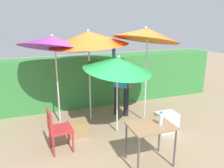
{
  "coord_description": "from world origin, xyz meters",
  "views": [
    {
      "loc": [
        -1.73,
        -4.52,
        2.61
      ],
      "look_at": [
        0.0,
        0.3,
        1.1
      ],
      "focal_mm": 36.14,
      "sensor_mm": 36.0,
      "label": 1
    }
  ],
  "objects_px": {
    "crate_cardboard": "(78,128)",
    "bottle_water": "(161,119)",
    "umbrella_navy": "(147,34)",
    "cooler_box": "(166,122)",
    "person_vendor": "(122,83)",
    "umbrella_rainbow": "(118,64)",
    "umbrella_orange": "(53,43)",
    "chair_plastic": "(57,128)",
    "umbrella_yellow": "(89,39)",
    "folding_table": "(151,130)"
  },
  "relations": [
    {
      "from": "crate_cardboard",
      "to": "bottle_water",
      "type": "height_order",
      "value": "bottle_water"
    },
    {
      "from": "umbrella_navy",
      "to": "cooler_box",
      "type": "xyz_separation_m",
      "value": [
        0.25,
        -0.71,
        -2.0
      ]
    },
    {
      "from": "cooler_box",
      "to": "bottle_water",
      "type": "distance_m",
      "value": 1.44
    },
    {
      "from": "umbrella_navy",
      "to": "person_vendor",
      "type": "relative_size",
      "value": 1.38
    },
    {
      "from": "umbrella_rainbow",
      "to": "umbrella_navy",
      "type": "xyz_separation_m",
      "value": [
        0.86,
        0.34,
        0.59
      ]
    },
    {
      "from": "umbrella_orange",
      "to": "crate_cardboard",
      "type": "height_order",
      "value": "umbrella_orange"
    },
    {
      "from": "chair_plastic",
      "to": "umbrella_yellow",
      "type": "bearing_deg",
      "value": 51.13
    },
    {
      "from": "person_vendor",
      "to": "umbrella_orange",
      "type": "bearing_deg",
      "value": 175.9
    },
    {
      "from": "umbrella_orange",
      "to": "crate_cardboard",
      "type": "bearing_deg",
      "value": -68.43
    },
    {
      "from": "umbrella_orange",
      "to": "folding_table",
      "type": "xyz_separation_m",
      "value": [
        1.38,
        -2.31,
        -1.37
      ]
    },
    {
      "from": "person_vendor",
      "to": "folding_table",
      "type": "distance_m",
      "value": 2.23
    },
    {
      "from": "umbrella_rainbow",
      "to": "folding_table",
      "type": "height_order",
      "value": "umbrella_rainbow"
    },
    {
      "from": "bottle_water",
      "to": "chair_plastic",
      "type": "bearing_deg",
      "value": 149.64
    },
    {
      "from": "umbrella_yellow",
      "to": "umbrella_navy",
      "type": "xyz_separation_m",
      "value": [
        1.28,
        -0.55,
        0.1
      ]
    },
    {
      "from": "person_vendor",
      "to": "chair_plastic",
      "type": "bearing_deg",
      "value": -146.98
    },
    {
      "from": "chair_plastic",
      "to": "folding_table",
      "type": "relative_size",
      "value": 1.11
    },
    {
      "from": "umbrella_yellow",
      "to": "umbrella_navy",
      "type": "relative_size",
      "value": 0.91
    },
    {
      "from": "person_vendor",
      "to": "chair_plastic",
      "type": "height_order",
      "value": "person_vendor"
    },
    {
      "from": "chair_plastic",
      "to": "bottle_water",
      "type": "bearing_deg",
      "value": -30.36
    },
    {
      "from": "crate_cardboard",
      "to": "bottle_water",
      "type": "xyz_separation_m",
      "value": [
        1.22,
        -1.5,
        0.71
      ]
    },
    {
      "from": "folding_table",
      "to": "bottle_water",
      "type": "relative_size",
      "value": 3.33
    },
    {
      "from": "bottle_water",
      "to": "crate_cardboard",
      "type": "bearing_deg",
      "value": 128.94
    },
    {
      "from": "umbrella_navy",
      "to": "chair_plastic",
      "type": "height_order",
      "value": "umbrella_navy"
    },
    {
      "from": "crate_cardboard",
      "to": "folding_table",
      "type": "height_order",
      "value": "folding_table"
    },
    {
      "from": "person_vendor",
      "to": "bottle_water",
      "type": "distance_m",
      "value": 2.23
    },
    {
      "from": "crate_cardboard",
      "to": "bottle_water",
      "type": "bearing_deg",
      "value": -51.06
    },
    {
      "from": "umbrella_orange",
      "to": "umbrella_yellow",
      "type": "height_order",
      "value": "umbrella_orange"
    },
    {
      "from": "umbrella_rainbow",
      "to": "person_vendor",
      "type": "distance_m",
      "value": 1.2
    },
    {
      "from": "umbrella_rainbow",
      "to": "umbrella_orange",
      "type": "bearing_deg",
      "value": 141.84
    },
    {
      "from": "umbrella_rainbow",
      "to": "crate_cardboard",
      "type": "height_order",
      "value": "umbrella_rainbow"
    },
    {
      "from": "cooler_box",
      "to": "folding_table",
      "type": "distance_m",
      "value": 1.44
    },
    {
      "from": "umbrella_orange",
      "to": "person_vendor",
      "type": "height_order",
      "value": "umbrella_orange"
    },
    {
      "from": "umbrella_rainbow",
      "to": "umbrella_navy",
      "type": "height_order",
      "value": "umbrella_navy"
    },
    {
      "from": "folding_table",
      "to": "person_vendor",
      "type": "bearing_deg",
      "value": 81.71
    },
    {
      "from": "umbrella_rainbow",
      "to": "umbrella_yellow",
      "type": "distance_m",
      "value": 1.1
    },
    {
      "from": "cooler_box",
      "to": "crate_cardboard",
      "type": "distance_m",
      "value": 2.09
    },
    {
      "from": "umbrella_navy",
      "to": "crate_cardboard",
      "type": "xyz_separation_m",
      "value": [
        -1.78,
        -0.2,
        -2.05
      ]
    },
    {
      "from": "umbrella_rainbow",
      "to": "chair_plastic",
      "type": "bearing_deg",
      "value": -166.13
    },
    {
      "from": "chair_plastic",
      "to": "crate_cardboard",
      "type": "bearing_deg",
      "value": 44.16
    },
    {
      "from": "person_vendor",
      "to": "folding_table",
      "type": "height_order",
      "value": "person_vendor"
    },
    {
      "from": "umbrella_yellow",
      "to": "chair_plastic",
      "type": "distance_m",
      "value": 2.27
    },
    {
      "from": "crate_cardboard",
      "to": "bottle_water",
      "type": "relative_size",
      "value": 1.75
    },
    {
      "from": "umbrella_yellow",
      "to": "bottle_water",
      "type": "relative_size",
      "value": 9.86
    },
    {
      "from": "umbrella_navy",
      "to": "folding_table",
      "type": "bearing_deg",
      "value": -113.83
    },
    {
      "from": "umbrella_yellow",
      "to": "cooler_box",
      "type": "bearing_deg",
      "value": -39.46
    },
    {
      "from": "cooler_box",
      "to": "umbrella_navy",
      "type": "bearing_deg",
      "value": 109.16
    },
    {
      "from": "umbrella_orange",
      "to": "umbrella_yellow",
      "type": "xyz_separation_m",
      "value": [
        0.83,
        -0.09,
        0.07
      ]
    },
    {
      "from": "folding_table",
      "to": "bottle_water",
      "type": "bearing_deg",
      "value": -12.24
    },
    {
      "from": "umbrella_orange",
      "to": "umbrella_yellow",
      "type": "distance_m",
      "value": 0.84
    },
    {
      "from": "person_vendor",
      "to": "chair_plastic",
      "type": "distance_m",
      "value": 2.27
    }
  ]
}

